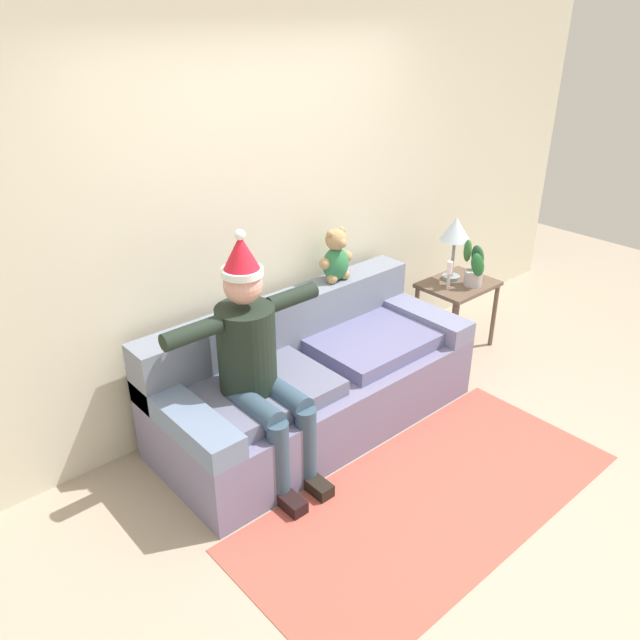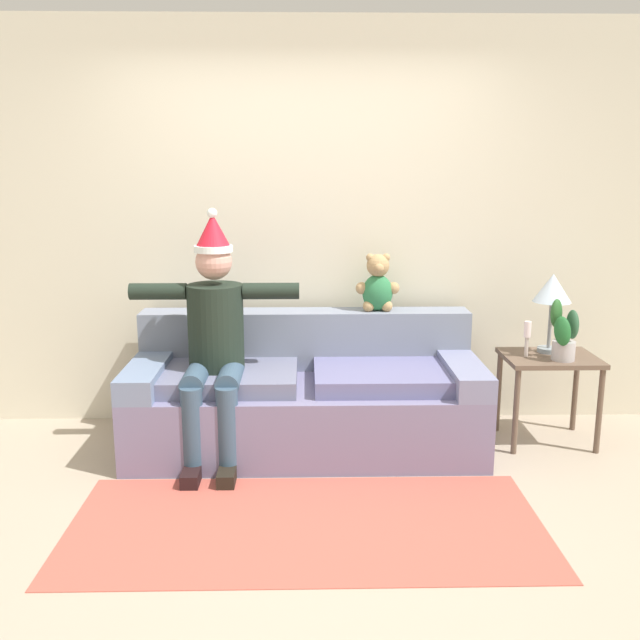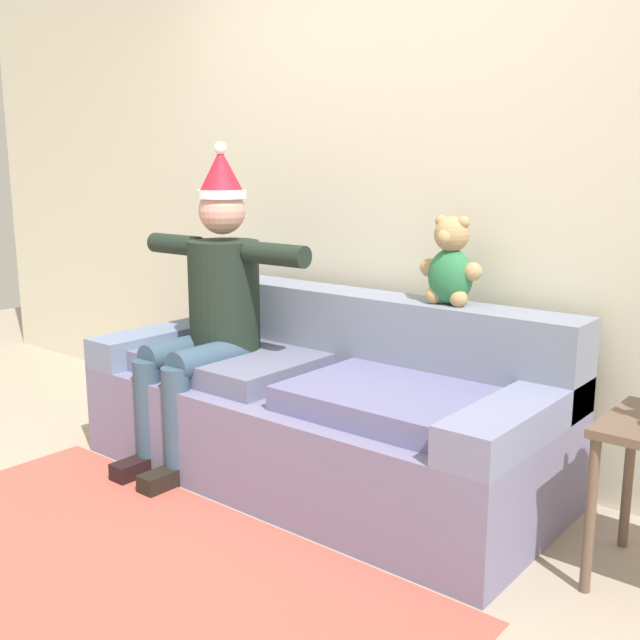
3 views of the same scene
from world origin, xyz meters
The scene contains 6 objects.
ground_plane centered at (0.00, 0.00, 0.00)m, with size 10.00×10.00×0.00m, color tan.
back_wall centered at (0.00, 1.55, 1.35)m, with size 7.00×0.10×2.70m, color beige.
couch centered at (0.00, 1.01, 0.32)m, with size 2.17×0.91×0.82m.
person_seated centered at (-0.55, 0.85, 0.76)m, with size 1.02×0.77×1.51m.
teddy_bear centered at (0.48, 1.30, 0.99)m, with size 0.29×0.17×0.38m.
area_rug centered at (0.00, -0.04, 0.00)m, with size 2.36×1.07×0.01m, color #BA5245.
Camera 3 is at (2.03, -1.48, 1.40)m, focal length 41.57 mm.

